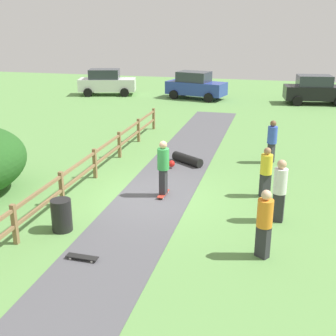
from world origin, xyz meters
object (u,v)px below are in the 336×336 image
Objects in this scene: trash_bin at (62,215)px; parked_car_blue at (196,85)px; bystander_yellow at (266,170)px; skater_fallen at (186,160)px; parked_car_white at (107,82)px; parked_car_black at (316,90)px; skater_riding at (163,166)px; bystander_orange at (264,221)px; skateboard_loose at (82,257)px; bystander_blue at (272,140)px; bystander_white at (280,188)px.

parked_car_blue reaches higher than trash_bin.
skater_fallen is at bearing 140.79° from bystander_yellow.
parked_car_white reaches higher than bystander_yellow.
parked_car_black is 0.98× the size of parked_car_white.
trash_bin is 0.48× the size of skater_riding.
skater_riding is 0.42× the size of parked_car_black.
skater_riding is 18.57m from parked_car_blue.
bystander_orange is at bearing -59.58° from parked_car_white.
parked_car_blue is at bearing 105.14° from bystander_orange.
skater_fallen is 15.22m from parked_car_blue.
parked_car_black is at bearing 73.82° from skateboard_loose.
bystander_orange is at bearing -89.60° from bystander_blue.
parked_car_blue reaches higher than bystander_white.
bystander_blue is at bearing -100.05° from parked_car_black.
skater_riding is 0.41× the size of parked_car_blue.
bystander_white is (0.32, 2.15, 0.06)m from bystander_orange.
bystander_yellow is (5.28, 3.87, 0.46)m from trash_bin.
parked_car_black is at bearing 83.85° from bystander_white.
skater_fallen is at bearing -58.05° from parked_car_white.
skater_riding reaches higher than trash_bin.
parked_car_black reaches higher than bystander_yellow.
bystander_orange is 3.97m from bystander_yellow.
bystander_yellow is (3.21, 0.82, -0.15)m from skater_riding.
skateboard_loose is at bearing -69.67° from parked_car_white.
trash_bin is 9.26m from bystander_blue.
skateboard_loose is 22.88m from parked_car_blue.
parked_car_white reaches higher than skateboard_loose.
bystander_white is (4.52, 3.40, 0.94)m from skateboard_loose.
bystander_blue reaches higher than skater_fallen.
parked_car_black reaches higher than bystander_white.
parked_car_blue is (-0.43, 21.46, 0.51)m from trash_bin.
bystander_white is at bearing 81.48° from bystander_orange.
trash_bin is 0.51× the size of bystander_orange.
bystander_orange reaches higher than bystander_yellow.
skateboard_loose is at bearing -106.18° from parked_car_black.
bystander_blue is 14.11m from parked_car_black.
bystander_yellow is 0.37× the size of parked_car_white.
skater_fallen is 7.40m from bystander_orange.
parked_car_white reaches higher than skater_fallen.
skateboard_loose is at bearing -143.09° from bystander_white.
parked_car_blue is 1.00× the size of parked_car_white.
bystander_white is 20.36m from parked_car_blue.
parked_car_blue is (-6.15, 19.41, -0.07)m from bystander_white.
parked_car_blue reaches higher than bystander_blue.
bystander_blue is 0.94× the size of bystander_white.
parked_car_white is at bearing 125.48° from bystander_yellow.
bystander_orange is at bearing -74.86° from parked_car_blue.
trash_bin is 0.64× the size of skater_fallen.
bystander_blue is at bearing 65.00° from skateboard_loose.
bystander_yellow is at bearing 14.31° from skater_riding.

